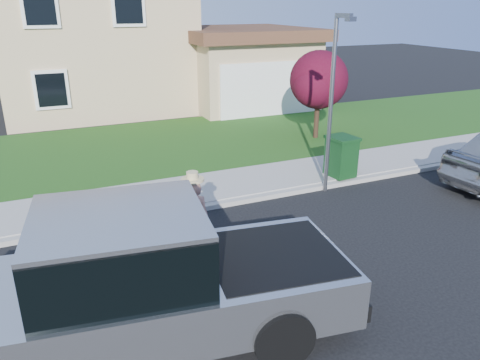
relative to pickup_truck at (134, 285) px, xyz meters
name	(u,v)px	position (x,y,z in m)	size (l,w,h in m)	color
ground	(228,273)	(1.93, 1.19, -0.98)	(80.00, 80.00, 0.00)	black
curb	(221,204)	(2.93, 4.09, -0.92)	(40.00, 0.20, 0.12)	gray
sidewalk	(205,189)	(2.93, 5.19, -0.91)	(40.00, 2.00, 0.15)	gray
lawn	(162,146)	(2.93, 9.69, -0.93)	(40.00, 7.00, 0.10)	#1B3F12
house	(121,38)	(3.25, 17.57, 2.18)	(14.00, 11.30, 6.85)	tan
pickup_truck	(134,285)	(0.00, 0.00, 0.00)	(6.65, 3.01, 2.11)	black
woman	(194,218)	(1.56, 1.99, -0.13)	(0.67, 0.51, 1.81)	tan
ornamental_tree	(319,83)	(8.39, 8.29, 1.11)	(2.28, 2.05, 3.12)	black
trash_bin	(341,156)	(6.71, 4.44, -0.26)	(0.76, 0.85, 1.13)	black
street_lamp	(333,96)	(5.90, 3.89, 1.59)	(0.25, 0.59, 4.51)	slate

